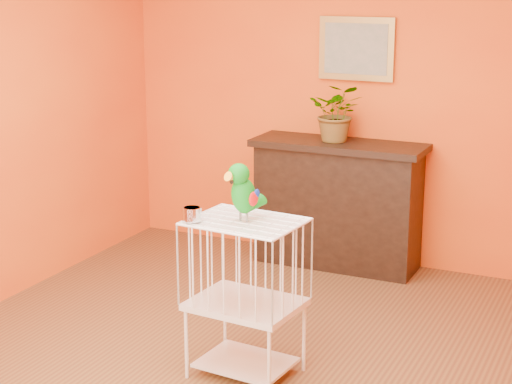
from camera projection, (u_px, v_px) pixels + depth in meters
The scene contains 8 objects.
ground at pixel (233, 364), 5.28m from camera, with size 4.50×4.50×0.00m, color brown.
room_shell at pixel (231, 110), 4.87m from camera, with size 4.50×4.50×4.50m.
console_cabinet at pixel (337, 204), 6.93m from camera, with size 1.39×0.50×1.03m.
potted_plant at pixel (336, 120), 6.74m from camera, with size 0.42×0.47×0.36m, color #26722D.
framed_picture at pixel (356, 49), 6.77m from camera, with size 0.62×0.04×0.50m.
birdcage at pixel (246, 296), 5.02m from camera, with size 0.66×0.53×0.96m.
feed_cup at pixel (192, 214), 4.88m from camera, with size 0.11×0.11×0.08m, color silver.
parrot at pixel (243, 191), 4.86m from camera, with size 0.19×0.31×0.35m.
Camera 1 is at (2.18, -4.32, 2.37)m, focal length 60.00 mm.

